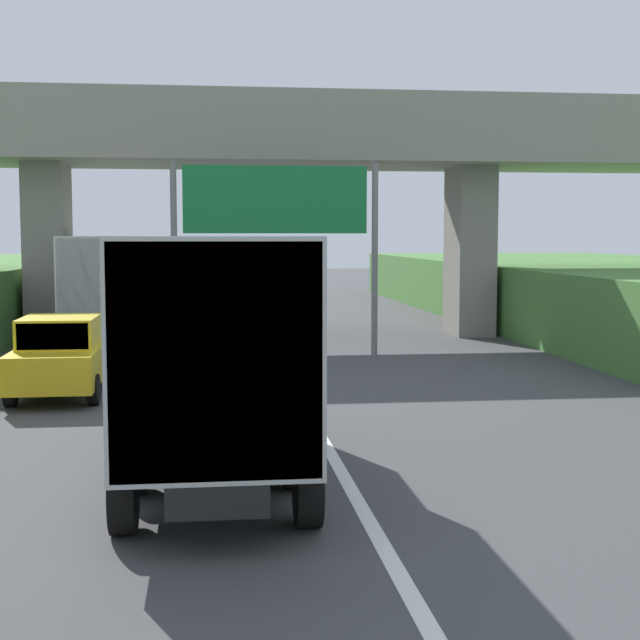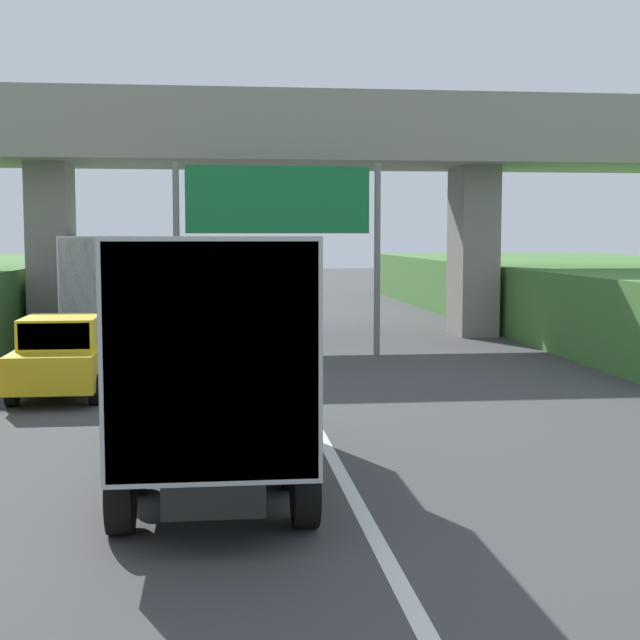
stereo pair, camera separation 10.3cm
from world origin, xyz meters
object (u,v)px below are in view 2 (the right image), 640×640
overhead_highway_sign (278,213)px  truck_green (112,283)px  car_red (217,288)px  car_yellow (63,356)px  truck_silver (213,344)px

overhead_highway_sign → truck_green: overhead_highway_sign is taller
truck_green → car_red: (3.38, 16.10, -1.08)m
car_yellow → car_red: 26.35m
overhead_highway_sign → truck_green: 6.92m
truck_green → car_yellow: bearing=-89.9°
truck_green → car_red: size_ratio=1.78×
truck_silver → overhead_highway_sign: bearing=82.1°
truck_green → car_yellow: 10.09m
truck_silver → car_red: size_ratio=1.78×
overhead_highway_sign → car_red: size_ratio=1.43×
truck_green → truck_silver: (3.27, -17.33, 0.00)m
overhead_highway_sign → car_yellow: 8.41m
truck_silver → car_yellow: size_ratio=1.78×
overhead_highway_sign → car_yellow: bearing=-130.8°
car_yellow → car_red: same height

